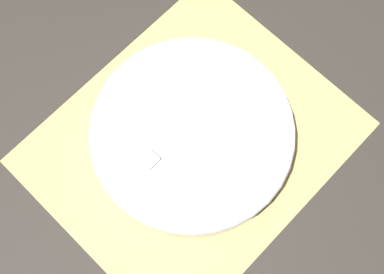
% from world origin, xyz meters
% --- Properties ---
extents(ground_plane, '(6.00, 6.00, 0.00)m').
position_xyz_m(ground_plane, '(0.00, 0.00, 0.00)').
color(ground_plane, '#2D2823').
extents(bamboo_mat_center, '(0.46, 0.38, 0.01)m').
position_xyz_m(bamboo_mat_center, '(-0.00, 0.00, 0.00)').
color(bamboo_mat_center, tan).
rests_on(bamboo_mat_center, ground_plane).
extents(fruit_salad_bowl, '(0.30, 0.30, 0.06)m').
position_xyz_m(fruit_salad_bowl, '(-0.00, -0.00, 0.04)').
color(fruit_salad_bowl, silver).
rests_on(fruit_salad_bowl, bamboo_mat_center).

